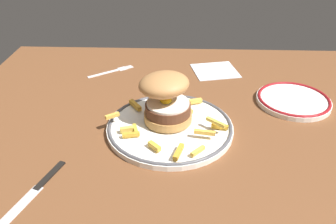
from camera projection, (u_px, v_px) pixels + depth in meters
ground_plane at (177, 147)px, 74.10cm from camera, size 110.94×104.68×4.00cm
dinner_plate at (168, 126)px, 75.82cm from camera, size 27.78×27.78×1.60cm
burger at (164, 97)px, 74.29cm from camera, size 15.02×14.87×11.17cm
fries_pile at (168, 121)px, 75.03cm from camera, size 26.62×25.88×2.37cm
side_plate at (292, 100)px, 85.88cm from camera, size 18.11×18.11×1.60cm
fork at (111, 71)px, 101.85cm from camera, size 12.52×9.49×0.36cm
knife at (35, 188)px, 60.58cm from camera, size 7.16×17.54×0.70cm
napkin at (214, 70)px, 102.12cm from camera, size 14.73×14.06×0.40cm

